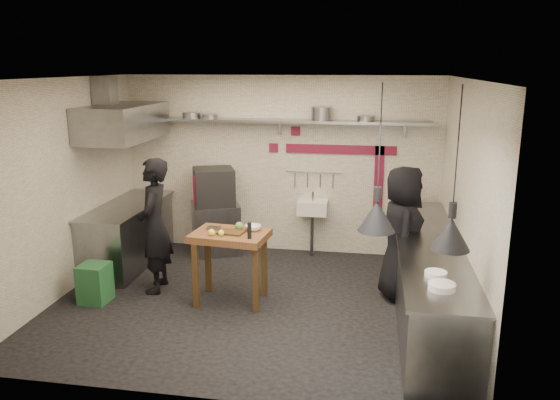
% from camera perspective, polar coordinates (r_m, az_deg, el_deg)
% --- Properties ---
extents(floor, '(5.00, 5.00, 0.00)m').
position_cam_1_polar(floor, '(7.11, -2.88, -10.60)').
color(floor, black).
rests_on(floor, ground).
extents(ceiling, '(5.00, 5.00, 0.00)m').
position_cam_1_polar(ceiling, '(6.47, -3.19, 12.57)').
color(ceiling, beige).
rests_on(ceiling, floor).
extents(wall_back, '(5.00, 0.04, 2.80)m').
position_cam_1_polar(wall_back, '(8.67, 0.00, 3.65)').
color(wall_back, silver).
rests_on(wall_back, floor).
extents(wall_front, '(5.00, 0.04, 2.80)m').
position_cam_1_polar(wall_front, '(4.71, -8.63, -5.50)').
color(wall_front, silver).
rests_on(wall_front, floor).
extents(wall_left, '(0.04, 4.20, 2.80)m').
position_cam_1_polar(wall_left, '(7.60, -21.77, 1.14)').
color(wall_left, silver).
rests_on(wall_left, floor).
extents(wall_right, '(0.04, 4.20, 2.80)m').
position_cam_1_polar(wall_right, '(6.59, 18.71, -0.45)').
color(wall_right, silver).
rests_on(wall_right, floor).
extents(red_band_horiz, '(1.70, 0.02, 0.14)m').
position_cam_1_polar(red_band_horiz, '(8.50, 6.33, 5.27)').
color(red_band_horiz, maroon).
rests_on(red_band_horiz, wall_back).
extents(red_band_vert, '(0.14, 0.02, 1.10)m').
position_cam_1_polar(red_band_vert, '(8.57, 10.25, 1.94)').
color(red_band_vert, maroon).
rests_on(red_band_vert, wall_back).
extents(red_tile_a, '(0.14, 0.02, 0.14)m').
position_cam_1_polar(red_tile_a, '(8.53, 1.65, 7.21)').
color(red_tile_a, maroon).
rests_on(red_tile_a, wall_back).
extents(red_tile_b, '(0.14, 0.02, 0.14)m').
position_cam_1_polar(red_tile_b, '(8.62, -0.68, 5.48)').
color(red_tile_b, maroon).
rests_on(red_tile_b, wall_back).
extents(back_shelf, '(4.60, 0.34, 0.04)m').
position_cam_1_polar(back_shelf, '(8.39, -0.20, 8.27)').
color(back_shelf, slate).
rests_on(back_shelf, wall_back).
extents(shelf_bracket_left, '(0.04, 0.06, 0.24)m').
position_cam_1_polar(shelf_bracket_left, '(9.07, -12.07, 7.76)').
color(shelf_bracket_left, slate).
rests_on(shelf_bracket_left, wall_back).
extents(shelf_bracket_mid, '(0.04, 0.06, 0.24)m').
position_cam_1_polar(shelf_bracket_mid, '(8.55, -0.03, 7.70)').
color(shelf_bracket_mid, slate).
rests_on(shelf_bracket_mid, wall_back).
extents(shelf_bracket_right, '(0.04, 0.06, 0.24)m').
position_cam_1_polar(shelf_bracket_right, '(8.44, 12.89, 7.27)').
color(shelf_bracket_right, slate).
rests_on(shelf_bracket_right, wall_back).
extents(pan_far_left, '(0.35, 0.35, 0.09)m').
position_cam_1_polar(pan_far_left, '(8.73, -9.23, 8.74)').
color(pan_far_left, slate).
rests_on(pan_far_left, back_shelf).
extents(pan_mid_left, '(0.32, 0.32, 0.07)m').
position_cam_1_polar(pan_mid_left, '(8.64, -7.34, 8.69)').
color(pan_mid_left, slate).
rests_on(pan_mid_left, back_shelf).
extents(stock_pot, '(0.36, 0.36, 0.20)m').
position_cam_1_polar(stock_pot, '(8.30, 4.37, 8.99)').
color(stock_pot, slate).
rests_on(stock_pot, back_shelf).
extents(pan_right, '(0.33, 0.33, 0.08)m').
position_cam_1_polar(pan_right, '(8.27, 8.98, 8.43)').
color(pan_right, slate).
rests_on(pan_right, back_shelf).
extents(oven_stand, '(0.92, 0.89, 0.80)m').
position_cam_1_polar(oven_stand, '(8.84, -6.71, -2.92)').
color(oven_stand, slate).
rests_on(oven_stand, floor).
extents(combi_oven, '(0.78, 0.76, 0.58)m').
position_cam_1_polar(combi_oven, '(8.63, -6.92, 1.39)').
color(combi_oven, black).
rests_on(combi_oven, oven_stand).
extents(oven_door, '(0.43, 0.20, 0.46)m').
position_cam_1_polar(oven_door, '(8.41, -7.54, 1.04)').
color(oven_door, maroon).
rests_on(oven_door, combi_oven).
extents(oven_glass, '(0.34, 0.15, 0.34)m').
position_cam_1_polar(oven_glass, '(8.39, -7.53, 1.01)').
color(oven_glass, black).
rests_on(oven_glass, oven_door).
extents(hand_sink, '(0.46, 0.34, 0.22)m').
position_cam_1_polar(hand_sink, '(8.56, 3.43, -0.77)').
color(hand_sink, white).
rests_on(hand_sink, wall_back).
extents(sink_tap, '(0.03, 0.03, 0.14)m').
position_cam_1_polar(sink_tap, '(8.51, 3.45, 0.40)').
color(sink_tap, slate).
rests_on(sink_tap, hand_sink).
extents(sink_drain, '(0.06, 0.06, 0.66)m').
position_cam_1_polar(sink_drain, '(8.64, 3.36, -3.66)').
color(sink_drain, slate).
rests_on(sink_drain, floor).
extents(utensil_rail, '(0.90, 0.02, 0.02)m').
position_cam_1_polar(utensil_rail, '(8.57, 3.59, 2.96)').
color(utensil_rail, slate).
rests_on(utensil_rail, wall_back).
extents(counter_right, '(0.70, 3.80, 0.90)m').
position_cam_1_polar(counter_right, '(6.83, 15.16, -8.07)').
color(counter_right, slate).
rests_on(counter_right, floor).
extents(counter_right_top, '(0.76, 3.90, 0.03)m').
position_cam_1_polar(counter_right_top, '(6.67, 15.41, -4.37)').
color(counter_right_top, slate).
rests_on(counter_right_top, counter_right).
extents(plate_stack, '(0.30, 0.30, 0.07)m').
position_cam_1_polar(plate_stack, '(5.32, 16.56, -8.66)').
color(plate_stack, white).
rests_on(plate_stack, counter_right_top).
extents(small_bowl_right, '(0.28, 0.28, 0.05)m').
position_cam_1_polar(small_bowl_right, '(5.63, 15.96, -7.43)').
color(small_bowl_right, white).
rests_on(small_bowl_right, counter_right_top).
extents(counter_left, '(0.70, 1.90, 0.90)m').
position_cam_1_polar(counter_left, '(8.56, -15.58, -3.57)').
color(counter_left, slate).
rests_on(counter_left, floor).
extents(counter_left_top, '(0.76, 2.00, 0.03)m').
position_cam_1_polar(counter_left_top, '(8.44, -15.79, -0.56)').
color(counter_left_top, slate).
rests_on(counter_left_top, counter_left).
extents(extractor_hood, '(0.78, 1.60, 0.50)m').
position_cam_1_polar(extractor_hood, '(8.20, -16.04, 7.81)').
color(extractor_hood, slate).
rests_on(extractor_hood, ceiling).
extents(hood_duct, '(0.28, 0.28, 0.50)m').
position_cam_1_polar(hood_duct, '(8.28, -17.82, 10.52)').
color(hood_duct, slate).
rests_on(hood_duct, ceiling).
extents(green_bin, '(0.36, 0.36, 0.50)m').
position_cam_1_polar(green_bin, '(7.41, -18.78, -8.22)').
color(green_bin, '#256034').
rests_on(green_bin, floor).
extents(prep_table, '(0.98, 0.74, 0.92)m').
position_cam_1_polar(prep_table, '(7.00, -5.16, -6.99)').
color(prep_table, brown).
rests_on(prep_table, floor).
extents(cutting_board, '(0.35, 0.27, 0.02)m').
position_cam_1_polar(cutting_board, '(6.81, -5.12, -3.37)').
color(cutting_board, '#473017').
rests_on(cutting_board, prep_table).
extents(pepper_mill, '(0.06, 0.06, 0.20)m').
position_cam_1_polar(pepper_mill, '(6.56, -3.22, -3.21)').
color(pepper_mill, black).
rests_on(pepper_mill, prep_table).
extents(lemon_a, '(0.10, 0.10, 0.08)m').
position_cam_1_polar(lemon_a, '(6.74, -7.16, -3.37)').
color(lemon_a, '#FAFF3B').
rests_on(lemon_a, prep_table).
extents(lemon_b, '(0.08, 0.08, 0.07)m').
position_cam_1_polar(lemon_b, '(6.71, -6.17, -3.43)').
color(lemon_b, '#FAFF3B').
rests_on(lemon_b, prep_table).
extents(veg_ball, '(0.11, 0.11, 0.11)m').
position_cam_1_polar(veg_ball, '(6.93, -4.29, -2.73)').
color(veg_ball, olive).
rests_on(veg_ball, prep_table).
extents(steel_tray, '(0.17, 0.11, 0.03)m').
position_cam_1_polar(steel_tray, '(6.99, -6.94, -2.93)').
color(steel_tray, slate).
rests_on(steel_tray, prep_table).
extents(bowl, '(0.26, 0.26, 0.07)m').
position_cam_1_polar(bowl, '(6.90, -2.83, -2.91)').
color(bowl, white).
rests_on(bowl, prep_table).
extents(heat_lamp_near, '(0.43, 0.43, 1.44)m').
position_cam_1_polar(heat_lamp_near, '(5.32, 10.33, 4.24)').
color(heat_lamp_near, black).
rests_on(heat_lamp_near, ceiling).
extents(heat_lamp_far, '(0.38, 0.38, 1.45)m').
position_cam_1_polar(heat_lamp_far, '(4.95, 17.91, 3.02)').
color(heat_lamp_far, black).
rests_on(heat_lamp_far, ceiling).
extents(chef_left, '(0.51, 0.70, 1.79)m').
position_cam_1_polar(chef_left, '(7.36, -13.00, -2.64)').
color(chef_left, black).
rests_on(chef_left, floor).
extents(chef_right, '(0.61, 0.88, 1.73)m').
position_cam_1_polar(chef_right, '(7.13, 12.64, -3.41)').
color(chef_right, black).
rests_on(chef_right, floor).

